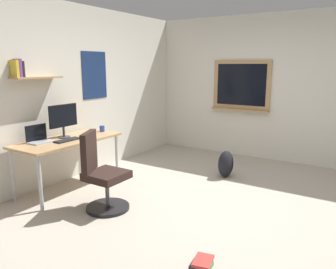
# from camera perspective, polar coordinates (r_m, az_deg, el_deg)

# --- Properties ---
(ground_plane) EXTENTS (5.20, 5.20, 0.00)m
(ground_plane) POSITION_cam_1_polar(r_m,az_deg,el_deg) (4.26, 9.41, -12.00)
(ground_plane) COLOR #ADA393
(ground_plane) RESTS_ON ground
(wall_back) EXTENTS (5.00, 0.30, 2.60)m
(wall_back) POSITION_cam_1_polar(r_m,az_deg,el_deg) (5.36, -15.04, 7.09)
(wall_back) COLOR silver
(wall_back) RESTS_ON ground
(wall_right) EXTENTS (0.22, 5.00, 2.60)m
(wall_right) POSITION_cam_1_polar(r_m,az_deg,el_deg) (6.25, 18.69, 7.48)
(wall_right) COLOR silver
(wall_right) RESTS_ON ground
(desk) EXTENTS (1.47, 0.67, 0.72)m
(desk) POSITION_cam_1_polar(r_m,az_deg,el_deg) (4.74, -16.80, -1.55)
(desk) COLOR tan
(desk) RESTS_ON ground
(office_chair) EXTENTS (0.55, 0.56, 0.95)m
(office_chair) POSITION_cam_1_polar(r_m,az_deg,el_deg) (4.05, -11.36, -7.13)
(office_chair) COLOR black
(office_chair) RESTS_ON ground
(laptop) EXTENTS (0.31, 0.21, 0.23)m
(laptop) POSITION_cam_1_polar(r_m,az_deg,el_deg) (4.64, -21.24, -0.59)
(laptop) COLOR #ADAFB5
(laptop) RESTS_ON desk
(monitor_primary) EXTENTS (0.46, 0.17, 0.46)m
(monitor_primary) POSITION_cam_1_polar(r_m,az_deg,el_deg) (4.78, -17.55, 2.65)
(monitor_primary) COLOR #38383D
(monitor_primary) RESTS_ON desk
(keyboard) EXTENTS (0.37, 0.13, 0.02)m
(keyboard) POSITION_cam_1_polar(r_m,az_deg,el_deg) (4.62, -16.88, -0.92)
(keyboard) COLOR black
(keyboard) RESTS_ON desk
(computer_mouse) EXTENTS (0.10, 0.06, 0.03)m
(computer_mouse) POSITION_cam_1_polar(r_m,az_deg,el_deg) (4.80, -14.35, -0.22)
(computer_mouse) COLOR #262628
(computer_mouse) RESTS_ON desk
(coffee_mug) EXTENTS (0.08, 0.08, 0.09)m
(coffee_mug) POSITION_cam_1_polar(r_m,az_deg,el_deg) (5.12, -11.25, 1.00)
(coffee_mug) COLOR #334CA5
(coffee_mug) RESTS_ON desk
(backpack) EXTENTS (0.32, 0.22, 0.42)m
(backpack) POSITION_cam_1_polar(r_m,az_deg,el_deg) (5.24, 9.90, -4.99)
(backpack) COLOR black
(backpack) RESTS_ON ground
(book_stack_on_floor) EXTENTS (0.24, 0.20, 0.09)m
(book_stack_on_floor) POSITION_cam_1_polar(r_m,az_deg,el_deg) (3.05, 5.82, -21.29)
(book_stack_on_floor) COLOR #3D934C
(book_stack_on_floor) RESTS_ON ground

